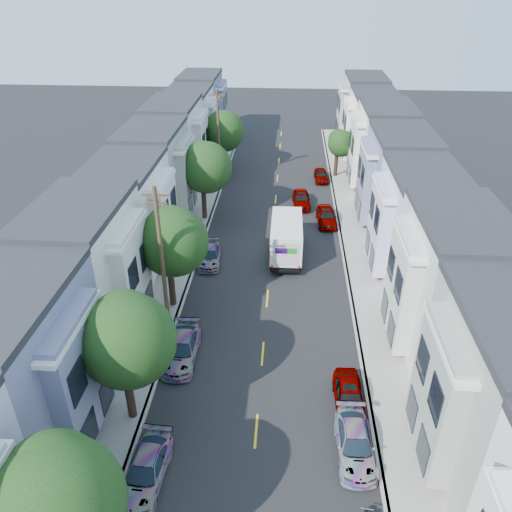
{
  "coord_description": "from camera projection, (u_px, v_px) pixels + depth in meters",
  "views": [
    {
      "loc": [
        1.2,
        -23.76,
        20.7
      ],
      "look_at": [
        -0.98,
        8.31,
        2.2
      ],
      "focal_mm": 35.0,
      "sensor_mm": 36.0,
      "label": 1
    }
  ],
  "objects": [
    {
      "name": "townhouse_row_left",
      "position": [
        148.0,
        236.0,
        44.57
      ],
      "size": [
        5.0,
        70.0,
        8.5
      ],
      "primitive_type": "cube",
      "color": "silver",
      "rests_on": "ground"
    },
    {
      "name": "road_slab",
      "position": [
        272.0,
        240.0,
        43.91
      ],
      "size": [
        12.0,
        70.0,
        0.02
      ],
      "primitive_type": "cube",
      "color": "black",
      "rests_on": "ground"
    },
    {
      "name": "lead_sedan",
      "position": [
        301.0,
        199.0,
        49.94
      ],
      "size": [
        1.93,
        4.53,
        1.44
      ],
      "primitive_type": "imported",
      "rotation": [
        0.0,
        0.0,
        0.05
      ],
      "color": "black",
      "rests_on": "ground"
    },
    {
      "name": "parked_left_c",
      "position": [
        182.0,
        349.0,
        30.27
      ],
      "size": [
        1.96,
        4.6,
        1.38
      ],
      "primitive_type": "imported",
      "rotation": [
        0.0,
        0.0,
        0.01
      ],
      "color": "#B0B2C4",
      "rests_on": "ground"
    },
    {
      "name": "sidewalk_left",
      "position": [
        190.0,
        237.0,
        44.31
      ],
      "size": [
        2.6,
        70.0,
        0.15
      ],
      "primitive_type": "cube",
      "color": "gray",
      "rests_on": "ground"
    },
    {
      "name": "tree_c",
      "position": [
        172.0,
        242.0,
        32.81
      ],
      "size": [
        4.7,
        4.7,
        7.5
      ],
      "color": "black",
      "rests_on": "ground"
    },
    {
      "name": "parked_right_b",
      "position": [
        349.0,
        396.0,
        26.94
      ],
      "size": [
        1.67,
        4.2,
        1.35
      ],
      "primitive_type": "imported",
      "rotation": [
        0.0,
        0.0,
        0.02
      ],
      "color": "silver",
      "rests_on": "ground"
    },
    {
      "name": "tree_e",
      "position": [
        223.0,
        131.0,
        56.14
      ],
      "size": [
        4.62,
        4.62,
        7.21
      ],
      "color": "black",
      "rests_on": "ground"
    },
    {
      "name": "ground",
      "position": [
        263.0,
        354.0,
        30.94
      ],
      "size": [
        160.0,
        160.0,
        0.0
      ],
      "primitive_type": "plane",
      "color": "black",
      "rests_on": "ground"
    },
    {
      "name": "parked_left_b",
      "position": [
        146.0,
        471.0,
        22.98
      ],
      "size": [
        2.04,
        4.35,
        1.27
      ],
      "primitive_type": "imported",
      "rotation": [
        0.0,
        0.0,
        -0.06
      ],
      "color": "#0B0F3A",
      "rests_on": "ground"
    },
    {
      "name": "tree_a",
      "position": [
        54.0,
        507.0,
        16.79
      ],
      "size": [
        4.7,
        4.7,
        7.36
      ],
      "color": "black",
      "rests_on": "ground"
    },
    {
      "name": "sidewalk_right",
      "position": [
        356.0,
        242.0,
        43.45
      ],
      "size": [
        2.6,
        70.0,
        0.15
      ],
      "primitive_type": "cube",
      "color": "gray",
      "rests_on": "ground"
    },
    {
      "name": "townhouse_row_right",
      "position": [
        400.0,
        244.0,
        43.26
      ],
      "size": [
        5.0,
        70.0,
        8.5
      ],
      "primitive_type": "cube",
      "color": "silver",
      "rests_on": "ground"
    },
    {
      "name": "parked_right_a",
      "position": [
        355.0,
        444.0,
        24.29
      ],
      "size": [
        1.92,
        4.34,
        1.29
      ],
      "primitive_type": "imported",
      "rotation": [
        0.0,
        0.0,
        0.03
      ],
      "color": "#393B3C",
      "rests_on": "ground"
    },
    {
      "name": "parked_left_d",
      "position": [
        210.0,
        256.0,
        40.31
      ],
      "size": [
        2.08,
        4.22,
        1.22
      ],
      "primitive_type": "imported",
      "rotation": [
        0.0,
        0.0,
        0.09
      ],
      "color": "#330F0A",
      "rests_on": "ground"
    },
    {
      "name": "curb_right",
      "position": [
        341.0,
        242.0,
        43.52
      ],
      "size": [
        0.3,
        70.0,
        0.15
      ],
      "primitive_type": "cube",
      "color": "gray",
      "rests_on": "ground"
    },
    {
      "name": "utility_pole_near",
      "position": [
        162.0,
        263.0,
        30.47
      ],
      "size": [
        1.6,
        0.26,
        10.0
      ],
      "color": "#42301E",
      "rests_on": "ground"
    },
    {
      "name": "tree_d",
      "position": [
        205.0,
        168.0,
        45.12
      ],
      "size": [
        4.7,
        4.7,
        7.5
      ],
      "color": "black",
      "rests_on": "ground"
    },
    {
      "name": "utility_pole_far",
      "position": [
        219.0,
        138.0,
        52.95
      ],
      "size": [
        1.6,
        0.26,
        10.0
      ],
      "color": "#42301E",
      "rests_on": "ground"
    },
    {
      "name": "centerline",
      "position": [
        272.0,
        240.0,
        43.91
      ],
      "size": [
        0.12,
        70.0,
        0.01
      ],
      "primitive_type": "cube",
      "color": "gold",
      "rests_on": "ground"
    },
    {
      "name": "parked_right_d",
      "position": [
        321.0,
        175.0,
        56.0
      ],
      "size": [
        1.6,
        3.84,
        1.23
      ],
      "primitive_type": "imported",
      "rotation": [
        0.0,
        0.0,
        0.04
      ],
      "color": "black",
      "rests_on": "ground"
    },
    {
      "name": "parked_right_c",
      "position": [
        326.0,
        216.0,
        46.47
      ],
      "size": [
        1.99,
        4.58,
        1.45
      ],
      "primitive_type": "imported",
      "rotation": [
        0.0,
        0.0,
        0.06
      ],
      "color": "black",
      "rests_on": "ground"
    },
    {
      "name": "tree_b",
      "position": [
        126.0,
        341.0,
        23.96
      ],
      "size": [
        4.7,
        4.7,
        7.58
      ],
      "color": "black",
      "rests_on": "ground"
    },
    {
      "name": "tree_far_r",
      "position": [
        340.0,
        144.0,
        55.5
      ],
      "size": [
        3.0,
        3.0,
        5.4
      ],
      "color": "black",
      "rests_on": "ground"
    },
    {
      "name": "curb_left",
      "position": [
        204.0,
        237.0,
        44.23
      ],
      "size": [
        0.3,
        70.0,
        0.15
      ],
      "primitive_type": "cube",
      "color": "gray",
      "rests_on": "ground"
    },
    {
      "name": "fedex_truck",
      "position": [
        286.0,
        237.0,
        40.72
      ],
      "size": [
        2.52,
        6.54,
        3.14
      ],
      "rotation": [
        0.0,
        0.0,
        0.0
      ],
      "color": "silver",
      "rests_on": "ground"
    }
  ]
}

